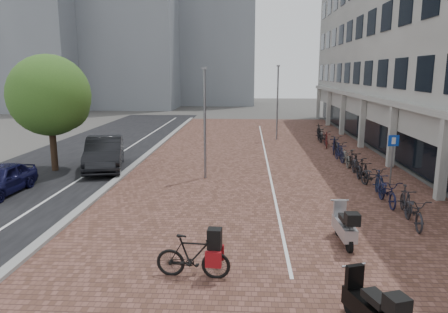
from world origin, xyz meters
TOP-DOWN VIEW (x-y plane):
  - ground at (0.00, 0.00)m, footprint 140.00×140.00m
  - plaza_brick at (2.00, 12.00)m, footprint 14.50×42.00m
  - street_asphalt at (-9.00, 12.00)m, footprint 8.00×50.00m
  - curb at (-5.10, 12.00)m, footprint 0.35×42.00m
  - lane_line at (-7.00, 12.00)m, footprint 0.12×44.00m
  - parking_line at (2.20, 12.00)m, footprint 0.10×30.00m
  - office_building at (12.97, 16.00)m, footprint 8.40×40.00m
  - bg_towers at (-14.34, 48.94)m, footprint 33.00×23.00m
  - car_navy at (-9.29, 3.84)m, footprint 1.64×3.81m
  - car_dark at (-6.50, 8.69)m, footprint 3.05×5.47m
  - hero_bike at (-0.27, -2.99)m, footprint 1.92×0.68m
  - scooter_front at (3.98, -0.65)m, footprint 0.63×1.80m
  - scooter_mid at (3.50, -5.09)m, footprint 1.09×1.84m
  - parking_sign at (7.50, 5.96)m, footprint 0.49×0.12m
  - lamp_near at (-0.97, 7.01)m, footprint 0.12×0.12m
  - lamp_far at (3.27, 18.97)m, footprint 0.12×0.12m
  - street_tree at (-8.90, 8.31)m, footprint 4.11×4.11m
  - bike_row at (6.57, 10.65)m, footprint 1.24×21.44m

SIDE VIEW (x-z plane):
  - ground at x=0.00m, z-range 0.00..0.00m
  - street_asphalt at x=-9.00m, z-range -0.01..0.02m
  - plaza_brick at x=2.00m, z-range -0.01..0.03m
  - lane_line at x=-7.00m, z-range 0.02..0.02m
  - parking_line at x=2.20m, z-range 0.03..0.04m
  - curb at x=-5.10m, z-range 0.00..0.14m
  - bike_row at x=6.57m, z-range 0.00..1.05m
  - hero_bike at x=-0.27m, z-range -0.07..1.26m
  - scooter_mid at x=3.50m, z-range 0.00..1.21m
  - scooter_front at x=3.98m, z-range 0.00..1.22m
  - car_navy at x=-9.29m, z-range 0.00..1.28m
  - car_dark at x=-6.50m, z-range 0.00..1.71m
  - parking_sign at x=7.50m, z-range 0.39..2.75m
  - lamp_near at x=-0.97m, z-range 0.00..5.26m
  - lamp_far at x=3.27m, z-range 0.00..5.52m
  - street_tree at x=-8.90m, z-range 0.81..6.79m
  - office_building at x=12.97m, z-range 0.94..15.94m
  - bg_towers at x=-14.34m, z-range -2.04..29.96m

